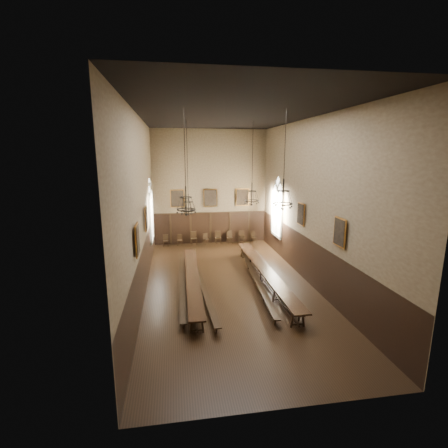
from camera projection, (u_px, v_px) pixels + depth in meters
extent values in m
cube|color=black|center=(229.00, 285.00, 17.90)|extent=(9.00, 18.00, 0.02)
cube|color=black|center=(230.00, 114.00, 16.00)|extent=(9.00, 18.00, 0.02)
cube|color=#7C694C|center=(210.00, 188.00, 25.65)|extent=(9.00, 0.02, 9.00)
cube|color=#7C694C|center=(289.00, 258.00, 8.25)|extent=(9.00, 0.02, 9.00)
cube|color=#7C694C|center=(141.00, 207.00, 16.27)|extent=(0.02, 18.00, 9.00)
cube|color=#7C694C|center=(311.00, 203.00, 17.63)|extent=(0.02, 18.00, 9.00)
cube|color=black|center=(192.00, 276.00, 17.32)|extent=(0.90, 9.93, 0.07)
cube|color=black|center=(265.00, 269.00, 18.08)|extent=(0.87, 10.73, 0.08)
cube|color=black|center=(182.00, 280.00, 17.58)|extent=(0.47, 9.45, 0.05)
cube|color=black|center=(201.00, 281.00, 17.38)|extent=(0.79, 9.86, 0.05)
cube|color=black|center=(255.00, 276.00, 18.08)|extent=(0.91, 9.87, 0.05)
cube|color=black|center=(273.00, 275.00, 18.32)|extent=(0.80, 9.70, 0.05)
cube|color=black|center=(166.00, 241.00, 25.44)|extent=(0.40, 0.40, 0.05)
cube|color=black|center=(166.00, 237.00, 25.55)|extent=(0.40, 0.05, 0.47)
cube|color=black|center=(180.00, 240.00, 25.68)|extent=(0.40, 0.40, 0.05)
cube|color=black|center=(180.00, 237.00, 25.79)|extent=(0.38, 0.05, 0.46)
cube|color=black|center=(194.00, 239.00, 25.87)|extent=(0.50, 0.50, 0.05)
cube|color=black|center=(194.00, 235.00, 26.00)|extent=(0.46, 0.09, 0.55)
cube|color=black|center=(206.00, 239.00, 26.00)|extent=(0.48, 0.48, 0.05)
cube|color=black|center=(206.00, 236.00, 26.11)|extent=(0.37, 0.16, 0.45)
cube|color=black|center=(218.00, 238.00, 26.09)|extent=(0.46, 0.46, 0.05)
cube|color=black|center=(218.00, 234.00, 26.22)|extent=(0.45, 0.05, 0.53)
cube|color=black|center=(230.00, 238.00, 26.22)|extent=(0.50, 0.50, 0.05)
cube|color=black|center=(229.00, 234.00, 26.34)|extent=(0.45, 0.10, 0.53)
cube|color=black|center=(241.00, 237.00, 26.38)|extent=(0.53, 0.53, 0.05)
cube|color=black|center=(241.00, 234.00, 26.50)|extent=(0.44, 0.14, 0.53)
cube|color=black|center=(253.00, 237.00, 26.57)|extent=(0.49, 0.49, 0.05)
cube|color=black|center=(253.00, 234.00, 26.68)|extent=(0.40, 0.14, 0.48)
cylinder|color=black|center=(187.00, 158.00, 18.81)|extent=(0.03, 0.03, 4.21)
torus|color=black|center=(188.00, 211.00, 19.47)|extent=(0.83, 0.83, 0.05)
torus|color=black|center=(188.00, 202.00, 19.36)|extent=(0.53, 0.53, 0.04)
cylinder|color=black|center=(188.00, 203.00, 19.38)|extent=(0.06, 0.06, 1.17)
cylinder|color=black|center=(253.00, 152.00, 19.53)|extent=(0.03, 0.03, 3.61)
torus|color=black|center=(252.00, 201.00, 20.14)|extent=(0.91, 0.91, 0.05)
torus|color=black|center=(252.00, 191.00, 20.02)|extent=(0.58, 0.58, 0.04)
cylinder|color=black|center=(252.00, 193.00, 20.04)|extent=(0.06, 0.06, 1.29)
cylinder|color=black|center=(185.00, 148.00, 13.86)|extent=(0.03, 0.03, 3.28)
torus|color=black|center=(186.00, 210.00, 14.42)|extent=(0.85, 0.85, 0.05)
torus|color=black|center=(186.00, 197.00, 14.31)|extent=(0.54, 0.54, 0.04)
cylinder|color=black|center=(186.00, 200.00, 14.33)|extent=(0.06, 0.06, 1.19)
cylinder|color=black|center=(285.00, 145.00, 14.19)|extent=(0.03, 0.03, 3.00)
torus|color=black|center=(283.00, 204.00, 14.75)|extent=(0.91, 0.91, 0.05)
torus|color=black|center=(283.00, 191.00, 14.62)|extent=(0.58, 0.58, 0.04)
cylinder|color=black|center=(283.00, 193.00, 14.65)|extent=(0.06, 0.06, 1.28)
cube|color=#A36927|center=(177.00, 199.00, 25.30)|extent=(1.10, 0.12, 1.40)
cube|color=black|center=(177.00, 199.00, 25.30)|extent=(0.98, 0.02, 1.28)
cube|color=#A36927|center=(210.00, 198.00, 25.69)|extent=(1.10, 0.12, 1.40)
cube|color=black|center=(210.00, 198.00, 25.69)|extent=(0.98, 0.02, 1.28)
cube|color=#A36927|center=(242.00, 197.00, 26.08)|extent=(1.10, 0.12, 1.40)
cube|color=black|center=(242.00, 197.00, 26.08)|extent=(0.98, 0.02, 1.28)
cube|color=#A36927|center=(146.00, 219.00, 17.43)|extent=(0.12, 1.00, 1.30)
cube|color=black|center=(146.00, 219.00, 17.43)|extent=(0.02, 0.88, 1.18)
cube|color=#A36927|center=(137.00, 240.00, 13.08)|extent=(0.12, 1.00, 1.30)
cube|color=black|center=(137.00, 240.00, 13.08)|extent=(0.02, 0.88, 1.18)
cube|color=#A36927|center=(301.00, 214.00, 18.74)|extent=(0.12, 1.00, 1.30)
cube|color=black|center=(301.00, 214.00, 18.74)|extent=(0.02, 0.88, 1.18)
cube|color=#A36927|center=(340.00, 232.00, 14.40)|extent=(0.12, 1.00, 1.30)
cube|color=black|center=(340.00, 232.00, 14.40)|extent=(0.02, 0.88, 1.18)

